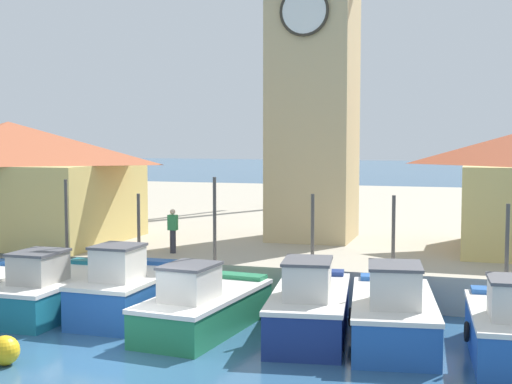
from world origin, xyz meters
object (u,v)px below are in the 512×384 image
(fishing_boat_mid_right, at_px, (310,307))
(fishing_boat_mid_left, at_px, (130,291))
(port_crane_near, at_px, (300,94))
(dock_worker_near_tower, at_px, (173,230))
(warehouse_left, at_px, (10,179))
(fishing_boat_right_outer, at_px, (508,329))
(mooring_buoy, at_px, (5,351))
(fishing_boat_left_inner, at_px, (55,290))
(clock_tower, at_px, (314,60))
(fishing_boat_center, at_px, (204,306))
(fishing_boat_right_inner, at_px, (393,314))

(fishing_boat_mid_right, bearing_deg, fishing_boat_mid_left, 176.76)
(port_crane_near, height_order, dock_worker_near_tower, port_crane_near)
(warehouse_left, height_order, port_crane_near, port_crane_near)
(fishing_boat_right_outer, xyz_separation_m, mooring_buoy, (-11.54, -4.04, -0.40))
(fishing_boat_right_outer, bearing_deg, warehouse_left, 160.17)
(fishing_boat_mid_left, height_order, dock_worker_near_tower, fishing_boat_mid_left)
(fishing_boat_left_inner, xyz_separation_m, dock_worker_near_tower, (1.89, 4.81, 1.33))
(fishing_boat_left_inner, relative_size, clock_tower, 0.34)
(fishing_boat_mid_left, xyz_separation_m, warehouse_left, (-8.52, 5.99, 2.89))
(fishing_boat_center, height_order, fishing_boat_mid_right, fishing_boat_center)
(fishing_boat_right_outer, height_order, mooring_buoy, fishing_boat_right_outer)
(port_crane_near, bearing_deg, warehouse_left, -115.59)
(fishing_boat_left_inner, height_order, mooring_buoy, fishing_boat_left_inner)
(fishing_boat_center, relative_size, warehouse_left, 0.54)
(fishing_boat_left_inner, height_order, fishing_boat_mid_left, fishing_boat_left_inner)
(fishing_boat_right_inner, bearing_deg, dock_worker_near_tower, 149.63)
(fishing_boat_mid_left, relative_size, warehouse_left, 0.46)
(fishing_boat_mid_right, bearing_deg, mooring_buoy, -143.94)
(fishing_boat_center, distance_m, dock_worker_near_tower, 6.48)
(clock_tower, bearing_deg, fishing_boat_mid_right, -77.99)
(clock_tower, relative_size, mooring_buoy, 21.84)
(fishing_boat_left_inner, distance_m, fishing_boat_mid_right, 8.16)
(clock_tower, relative_size, dock_worker_near_tower, 9.65)
(fishing_boat_left_inner, xyz_separation_m, port_crane_near, (2.26, 23.36, 7.36))
(fishing_boat_left_inner, bearing_deg, dock_worker_near_tower, 68.57)
(fishing_boat_mid_left, bearing_deg, fishing_boat_mid_right, -3.24)
(fishing_boat_mid_right, height_order, clock_tower, clock_tower)
(fishing_boat_mid_left, distance_m, mooring_buoy, 5.07)
(warehouse_left, bearing_deg, port_crane_near, 64.41)
(fishing_boat_right_inner, bearing_deg, port_crane_near, 109.13)
(warehouse_left, bearing_deg, fishing_boat_mid_left, -35.12)
(clock_tower, xyz_separation_m, dock_worker_near_tower, (-4.11, -5.11, -6.56))
(port_crane_near, distance_m, mooring_buoy, 29.27)
(fishing_boat_mid_left, height_order, fishing_boat_mid_right, fishing_boat_mid_right)
(clock_tower, bearing_deg, dock_worker_near_tower, -128.85)
(fishing_boat_mid_left, distance_m, fishing_boat_center, 2.76)
(warehouse_left, bearing_deg, fishing_boat_mid_right, -24.03)
(fishing_boat_mid_right, bearing_deg, fishing_boat_right_outer, -7.12)
(fishing_boat_mid_left, distance_m, clock_tower, 13.00)
(fishing_boat_left_inner, bearing_deg, port_crane_near, 84.48)
(fishing_boat_mid_right, xyz_separation_m, fishing_boat_right_outer, (5.12, -0.64, -0.02))
(mooring_buoy, bearing_deg, port_crane_near, 88.95)
(mooring_buoy, bearing_deg, fishing_boat_right_inner, 28.35)
(fishing_boat_right_outer, relative_size, clock_tower, 0.30)
(fishing_boat_left_inner, relative_size, fishing_boat_mid_right, 0.96)
(fishing_boat_mid_left, relative_size, mooring_buoy, 6.30)
(clock_tower, bearing_deg, fishing_boat_mid_left, -109.56)
(fishing_boat_mid_right, xyz_separation_m, dock_worker_near_tower, (-6.27, 5.01, 1.27))
(fishing_boat_left_inner, bearing_deg, fishing_boat_mid_right, -1.38)
(fishing_boat_mid_right, relative_size, dock_worker_near_tower, 3.38)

